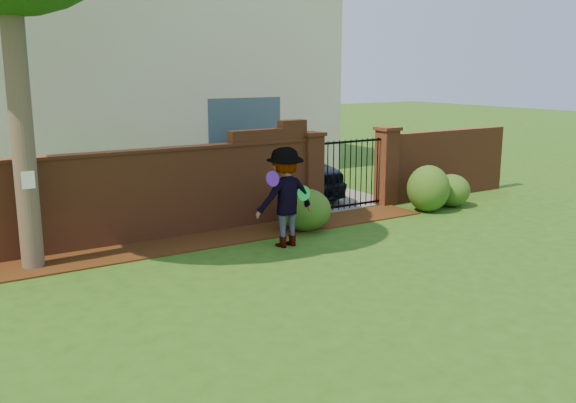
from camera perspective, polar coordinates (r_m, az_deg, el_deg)
ground at (r=9.62m, az=3.85°, el=-7.71°), size 80.00×80.00×0.01m
mulch_bed at (r=11.95m, az=-9.44°, el=-3.81°), size 11.10×1.08×0.03m
brick_wall at (r=12.00m, az=-15.50°, el=0.45°), size 8.70×0.31×2.16m
brick_wall_return at (r=16.64m, az=14.11°, el=3.37°), size 4.00×0.25×1.70m
pillar_left at (r=13.90m, az=2.10°, el=2.53°), size 0.50×0.50×1.88m
pillar_right at (r=15.25m, az=8.93°, el=3.23°), size 0.50×0.50×1.88m
iron_gate at (r=14.56m, az=5.67°, el=2.51°), size 1.78×0.03×1.60m
driveway at (r=17.97m, az=-2.29°, el=1.61°), size 3.20×8.00×0.01m
house at (r=20.31m, az=-14.46°, el=11.40°), size 12.40×6.40×6.30m
car at (r=16.23m, az=-0.68°, el=3.33°), size 2.15×4.77×1.59m
paper_notice at (r=10.78m, az=-22.49°, el=1.81°), size 0.20×0.01×0.28m
shrub_left at (r=12.73m, az=1.56°, el=-0.75°), size 1.05×1.05×0.86m
shrub_middle at (r=14.76m, az=12.61°, el=1.15°), size 0.98×0.98×1.07m
shrub_right at (r=15.46m, az=14.60°, el=0.98°), size 0.87×0.87×0.78m
man at (r=11.49m, az=-0.19°, el=0.37°), size 1.21×0.71×1.84m
frisbee_purple at (r=11.13m, az=-1.41°, el=2.07°), size 0.29×0.12×0.28m
frisbee_green at (r=11.58m, az=1.40°, el=0.75°), size 0.28×0.07×0.28m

